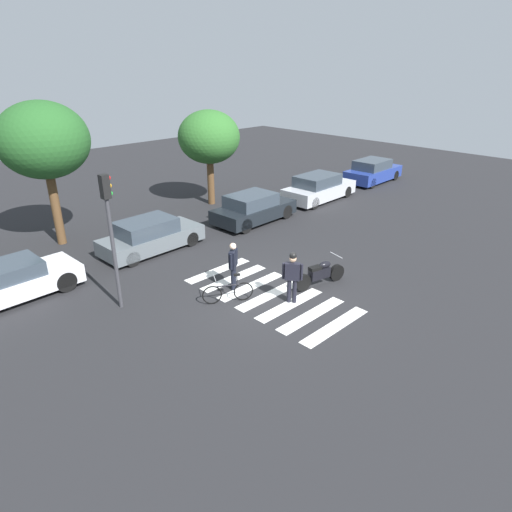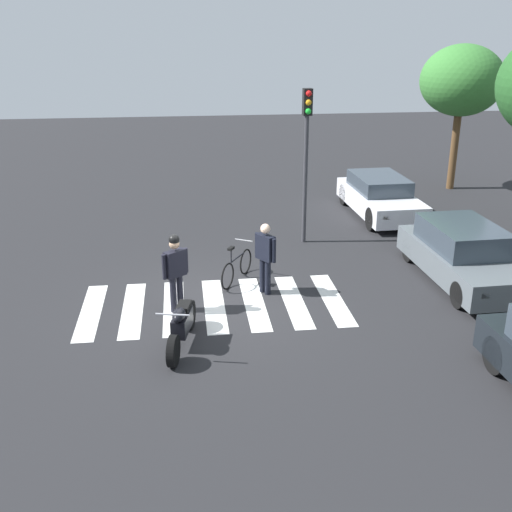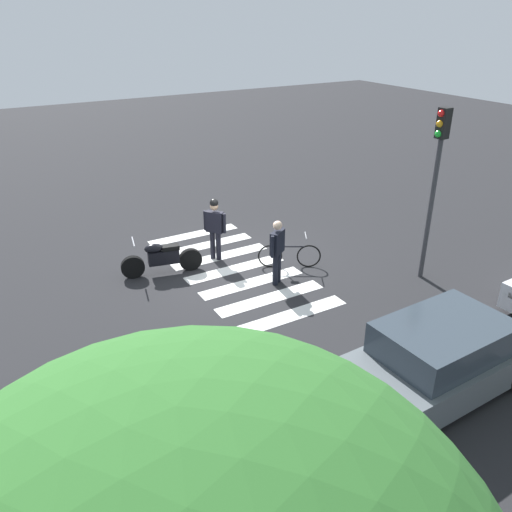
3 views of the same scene
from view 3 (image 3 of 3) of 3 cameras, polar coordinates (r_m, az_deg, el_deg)
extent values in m
plane|color=#232326|center=(13.89, -2.31, -1.43)|extent=(60.00, 60.00, 0.00)
cylinder|color=black|center=(13.68, -13.39, -1.20)|extent=(0.62, 0.27, 0.60)
cylinder|color=black|center=(13.82, -7.21, -0.37)|extent=(0.62, 0.27, 0.60)
cube|color=black|center=(13.66, -10.14, -0.08)|extent=(0.84, 0.45, 0.36)
ellipsoid|color=black|center=(13.52, -11.18, 0.83)|extent=(0.52, 0.34, 0.24)
cube|color=black|center=(13.58, -9.38, 0.94)|extent=(0.48, 0.33, 0.12)
cylinder|color=#A5A5AD|center=(13.39, -13.35, 1.53)|extent=(0.17, 0.61, 0.04)
torus|color=black|center=(13.91, 5.82, -0.01)|extent=(0.58, 0.36, 0.65)
torus|color=black|center=(13.85, 1.55, -0.01)|extent=(0.58, 0.36, 0.65)
cylinder|color=black|center=(13.75, 3.73, 1.04)|extent=(0.72, 0.44, 0.04)
cylinder|color=black|center=(13.67, 2.45, 1.69)|extent=(0.04, 0.04, 0.34)
cube|color=black|center=(13.60, 2.46, 2.38)|extent=(0.22, 0.19, 0.06)
cylinder|color=#99999E|center=(13.66, 5.50, 2.26)|extent=(0.26, 0.41, 0.03)
cylinder|color=black|center=(13.08, 2.46, -1.19)|extent=(0.14, 0.14, 0.83)
cylinder|color=black|center=(12.93, 2.15, -1.51)|extent=(0.14, 0.14, 0.83)
cube|color=black|center=(12.70, 2.36, 1.51)|extent=(0.51, 0.44, 0.59)
sphere|color=beige|center=(12.53, 2.40, 3.38)|extent=(0.23, 0.23, 0.23)
cylinder|color=black|center=(12.95, 2.88, 1.99)|extent=(0.09, 0.09, 0.56)
cylinder|color=black|center=(12.46, 1.82, 1.02)|extent=(0.09, 0.09, 0.56)
cylinder|color=black|center=(14.35, -4.79, 1.22)|extent=(0.14, 0.14, 0.82)
cylinder|color=black|center=(14.27, -4.15, 1.11)|extent=(0.14, 0.14, 0.82)
cube|color=black|center=(14.04, -4.56, 3.77)|extent=(0.45, 0.50, 0.58)
sphere|color=tan|center=(13.88, -4.63, 5.46)|extent=(0.22, 0.22, 0.22)
cylinder|color=black|center=(14.17, -5.61, 3.93)|extent=(0.09, 0.09, 0.55)
cylinder|color=black|center=(13.92, -3.50, 3.60)|extent=(0.09, 0.09, 0.55)
sphere|color=black|center=(13.85, -4.64, 5.85)|extent=(0.23, 0.23, 0.23)
cube|color=silver|center=(16.11, -6.86, 2.35)|extent=(2.84, 0.45, 0.01)
cube|color=silver|center=(15.35, -5.49, 1.22)|extent=(2.84, 0.45, 0.01)
cube|color=silver|center=(14.61, -3.98, -0.03)|extent=(2.84, 0.45, 0.01)
cube|color=silver|center=(13.89, -2.31, -1.41)|extent=(2.84, 0.45, 0.01)
cube|color=silver|center=(13.19, -0.45, -2.94)|extent=(2.84, 0.45, 0.01)
cube|color=silver|center=(12.52, 1.61, -4.64)|extent=(2.84, 0.45, 0.01)
cube|color=silver|center=(11.88, 3.91, -6.51)|extent=(2.84, 0.45, 0.01)
cylinder|color=black|center=(8.80, 15.99, -18.53)|extent=(0.62, 0.24, 0.61)
cylinder|color=black|center=(9.58, 9.18, -13.53)|extent=(0.62, 0.24, 0.61)
cylinder|color=black|center=(11.39, 20.35, -7.98)|extent=(0.62, 0.24, 0.61)
cube|color=slate|center=(9.95, 18.63, -11.81)|extent=(4.29, 1.88, 0.62)
cube|color=#333D47|center=(9.75, 19.94, -8.50)|extent=(2.33, 1.61, 0.59)
cube|color=#F2EDCC|center=(8.36, 12.01, -18.35)|extent=(0.09, 0.20, 0.12)
cube|color=#F2EDCC|center=(8.96, 6.98, -14.37)|extent=(0.09, 0.20, 0.12)
cylinder|color=black|center=(7.78, -1.53, -24.23)|extent=(0.71, 0.24, 0.70)
cylinder|color=black|center=(8.82, -7.29, -17.08)|extent=(0.71, 0.24, 0.70)
cube|color=black|center=(7.84, -14.85, -23.10)|extent=(4.29, 2.01, 0.64)
cube|color=#333D47|center=(7.43, -13.77, -19.44)|extent=(2.34, 1.72, 0.58)
cylinder|color=#38383D|center=(13.47, 18.58, 4.65)|extent=(0.12, 0.12, 3.59)
cube|color=black|center=(12.91, 19.93, 13.57)|extent=(0.25, 0.25, 0.70)
sphere|color=red|center=(12.77, 19.70, 14.55)|extent=(0.16, 0.16, 0.16)
sphere|color=orange|center=(12.81, 19.55, 13.55)|extent=(0.16, 0.16, 0.16)
sphere|color=green|center=(12.85, 19.40, 12.55)|extent=(0.16, 0.16, 0.16)
camera|label=1|loc=(25.34, 8.01, 27.49)|focal=31.39mm
camera|label=2|loc=(13.41, -62.47, 10.75)|focal=43.33mm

